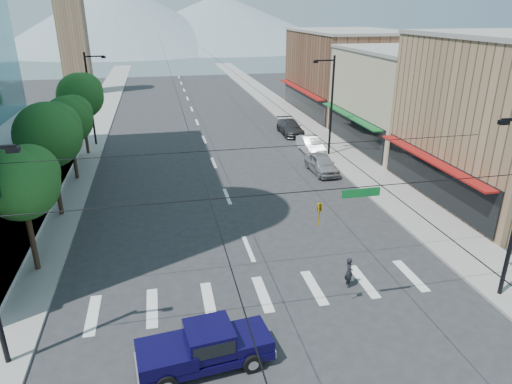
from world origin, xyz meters
TOP-DOWN VIEW (x-y plane):
  - ground at (0.00, 0.00)m, footprint 160.00×160.00m
  - sidewalk_left at (-12.00, 40.00)m, footprint 4.00×120.00m
  - sidewalk_right at (12.00, 40.00)m, footprint 4.00×120.00m
  - shop_mid at (20.00, 24.00)m, footprint 12.00×14.00m
  - shop_far at (20.00, 40.00)m, footprint 12.00×18.00m
  - clock_tower at (-16.50, 62.00)m, footprint 4.80×4.80m
  - mountain_left at (-15.00, 150.00)m, footprint 80.00×80.00m
  - mountain_right at (20.00, 160.00)m, footprint 90.00×90.00m
  - tree_near at (-11.07, 6.10)m, footprint 3.65×3.64m
  - tree_midnear at (-11.07, 13.10)m, footprint 4.09×4.09m
  - tree_midfar at (-11.07, 20.10)m, footprint 3.65×3.64m
  - tree_far at (-11.07, 27.10)m, footprint 4.09×4.09m
  - signal_rig at (0.19, -1.00)m, footprint 21.80×0.20m
  - lamp_pole_nw at (-10.67, 30.00)m, footprint 2.00×0.25m
  - lamp_pole_ne at (10.67, 22.00)m, footprint 2.00×0.25m
  - pickup_truck at (-3.41, -2.65)m, footprint 5.30×2.46m
  - pedestrian at (4.08, 1.32)m, footprint 0.39×0.58m
  - parked_car_near at (8.50, 17.57)m, footprint 1.96×4.60m
  - parked_car_mid at (9.40, 23.17)m, footprint 1.69×4.69m
  - parked_car_far at (9.40, 30.16)m, footprint 2.23×5.30m

SIDE VIEW (x-z plane):
  - ground at x=0.00m, z-range 0.00..0.00m
  - sidewalk_left at x=-12.00m, z-range 0.00..0.15m
  - sidewalk_right at x=12.00m, z-range 0.00..0.15m
  - parked_car_far at x=9.40m, z-range 0.00..1.53m
  - parked_car_mid at x=9.40m, z-range 0.00..1.54m
  - parked_car_near at x=8.50m, z-range 0.00..1.55m
  - pedestrian at x=4.08m, z-range 0.00..1.56m
  - pickup_truck at x=-3.41m, z-range 0.04..1.77m
  - shop_mid at x=20.00m, z-range 0.00..9.00m
  - signal_rig at x=0.19m, z-range 0.14..9.14m
  - lamp_pole_nw at x=-10.67m, z-range 0.44..9.44m
  - lamp_pole_ne at x=10.67m, z-range 0.44..9.44m
  - tree_near at x=-11.07m, z-range 1.64..8.34m
  - tree_midfar at x=-11.07m, z-range 1.64..8.34m
  - shop_far at x=20.00m, z-range 0.00..10.00m
  - tree_midnear at x=-11.07m, z-range 1.83..9.35m
  - tree_far at x=-11.07m, z-range 1.83..9.35m
  - mountain_right at x=20.00m, z-range 0.00..18.00m
  - clock_tower at x=-16.50m, z-range 0.44..20.84m
  - mountain_left at x=-15.00m, z-range 0.00..22.00m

